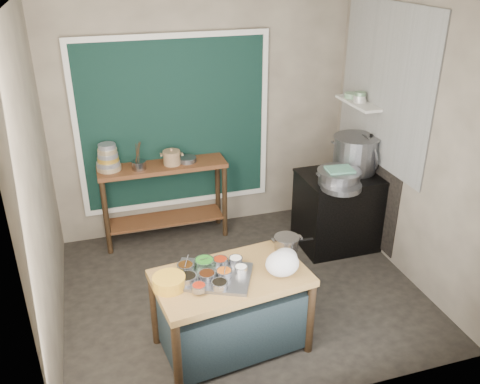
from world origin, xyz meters
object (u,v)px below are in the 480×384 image
object	(u,v)px
stock_pot	(355,154)
steamer	(339,177)
prep_table	(231,312)
yellow_basin	(169,282)
utensil_cup	(139,165)
ceramic_crock	(172,158)
back_counter	(165,202)
condiment_tray	(212,276)
saucepan	(286,243)
stove_block	(339,211)

from	to	relation	value
stock_pot	steamer	bearing A→B (deg)	-140.12
prep_table	yellow_basin	world-z (taller)	yellow_basin
utensil_cup	ceramic_crock	world-z (taller)	ceramic_crock
back_counter	condiment_tray	world-z (taller)	back_counter
prep_table	ceramic_crock	xyz separation A→B (m)	(-0.11, 2.01, 0.65)
saucepan	ceramic_crock	xyz separation A→B (m)	(-0.69, 1.77, 0.21)
back_counter	ceramic_crock	bearing A→B (deg)	-11.89
condiment_tray	steamer	bearing A→B (deg)	33.07
saucepan	stove_block	bearing A→B (deg)	47.49
back_counter	saucepan	xyz separation A→B (m)	(0.80, -1.79, 0.34)
back_counter	saucepan	size ratio (longest dim) A/B	6.34
prep_table	ceramic_crock	world-z (taller)	ceramic_crock
utensil_cup	stove_block	bearing A→B (deg)	-17.34
utensil_cup	steamer	world-z (taller)	utensil_cup
stove_block	stock_pot	world-z (taller)	stock_pot
yellow_basin	stock_pot	distance (m)	2.76
stock_pot	condiment_tray	bearing A→B (deg)	-145.75
stove_block	condiment_tray	bearing A→B (deg)	-144.91
stove_block	ceramic_crock	bearing A→B (deg)	158.45
back_counter	ceramic_crock	xyz separation A→B (m)	(0.11, -0.02, 0.55)
back_counter	prep_table	bearing A→B (deg)	-83.78
stove_block	steamer	distance (m)	0.59
prep_table	yellow_basin	size ratio (longest dim) A/B	4.80
yellow_basin	utensil_cup	xyz separation A→B (m)	(0.02, 1.99, 0.20)
stove_block	utensil_cup	distance (m)	2.34
stock_pot	back_counter	bearing A→B (deg)	162.58
ceramic_crock	steamer	distance (m)	1.87
back_counter	stock_pot	bearing A→B (deg)	-17.42
condiment_tray	prep_table	bearing A→B (deg)	-4.51
saucepan	steamer	size ratio (longest dim) A/B	0.47
yellow_basin	steamer	distance (m)	2.33
steamer	prep_table	bearing A→B (deg)	-144.07
prep_table	condiment_tray	world-z (taller)	condiment_tray
prep_table	yellow_basin	xyz separation A→B (m)	(-0.51, -0.02, 0.43)
back_counter	saucepan	bearing A→B (deg)	-65.92
condiment_tray	yellow_basin	distance (m)	0.36
prep_table	stock_pot	xyz separation A→B (m)	(1.85, 1.38, 0.71)
stove_block	condiment_tray	world-z (taller)	stove_block
prep_table	utensil_cup	bearing A→B (deg)	96.93
back_counter	stove_block	bearing A→B (deg)	-21.02
stove_block	steamer	world-z (taller)	steamer
condiment_tray	saucepan	xyz separation A→B (m)	(0.73, 0.23, 0.05)
condiment_tray	saucepan	size ratio (longest dim) A/B	2.69
steamer	ceramic_crock	bearing A→B (deg)	151.22
prep_table	utensil_cup	world-z (taller)	utensil_cup
back_counter	stove_block	size ratio (longest dim) A/B	1.61
stove_block	yellow_basin	size ratio (longest dim) A/B	3.45
condiment_tray	stock_pot	size ratio (longest dim) A/B	1.18
saucepan	stock_pot	distance (m)	1.73
stock_pot	steamer	distance (m)	0.44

